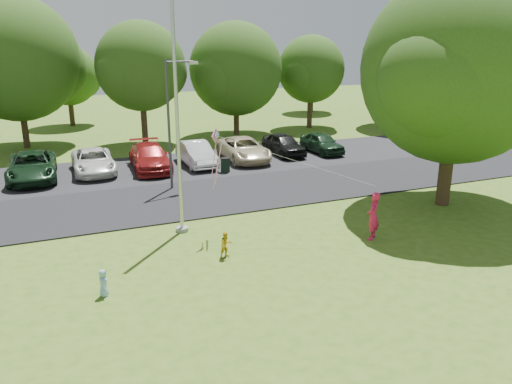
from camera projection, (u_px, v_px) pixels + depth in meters
name	position (u px, v px, depth m)	size (l,w,h in m)	color
ground	(320.00, 266.00, 17.02)	(120.00, 120.00, 0.00)	#3C5E18
park_road	(230.00, 193.00, 24.95)	(60.00, 6.00, 0.06)	black
parking_strip	(194.00, 165.00, 30.68)	(42.00, 7.00, 0.06)	black
flagpole	(178.00, 129.00, 18.92)	(0.50, 0.50, 10.00)	#B7BABF
street_lamp	(173.00, 113.00, 24.82)	(1.80, 0.66, 6.53)	#3F3F44
trash_can	(225.00, 165.00, 28.78)	(0.56, 0.56, 0.90)	black
big_tree	(456.00, 73.00, 21.56)	(9.03, 8.31, 10.36)	#332316
tree_row	(180.00, 63.00, 37.31)	(64.35, 11.94, 10.88)	#332316
horizon_trees	(181.00, 74.00, 47.14)	(77.46, 7.20, 7.02)	#332316
parked_cars	(175.00, 155.00, 30.01)	(20.14, 5.57, 1.49)	black
woman	(373.00, 216.00, 19.07)	(0.69, 0.45, 1.89)	#CE1B4C
child_yellow	(226.00, 245.00, 17.58)	(0.46, 0.36, 0.96)	gold
child_blue	(103.00, 283.00, 14.92)	(0.42, 0.27, 0.86)	#88B1D0
kite	(220.00, 148.00, 18.74)	(5.58, 2.98, 2.45)	pink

